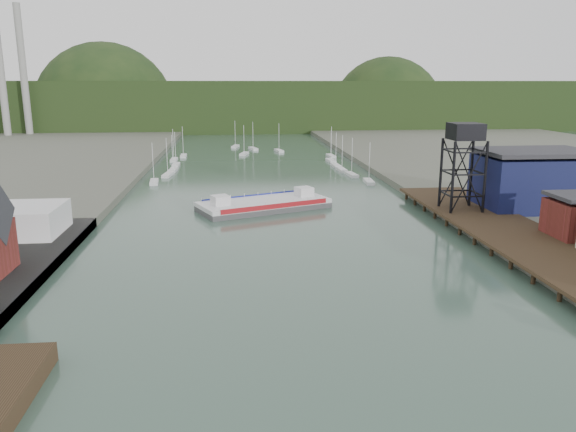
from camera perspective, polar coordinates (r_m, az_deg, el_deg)
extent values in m
plane|color=#2D463B|center=(48.74, 3.95, -17.95)|extent=(600.00, 600.00, 0.00)
cube|color=black|center=(99.51, 20.95, -1.10)|extent=(14.00, 70.00, 0.50)
cylinder|color=black|center=(97.26, 17.73, -1.84)|extent=(0.60, 0.60, 2.20)
cylinder|color=black|center=(102.58, 23.90, -1.59)|extent=(0.60, 0.60, 2.20)
cube|color=silver|center=(100.45, -26.95, -0.41)|extent=(18.00, 12.00, 4.50)
cylinder|color=black|center=(105.04, 16.41, 3.74)|extent=(0.50, 0.50, 13.00)
cylinder|color=black|center=(107.43, 19.39, 3.73)|extent=(0.50, 0.50, 13.00)
cylinder|color=black|center=(110.55, 15.27, 4.27)|extent=(0.50, 0.50, 13.00)
cylinder|color=black|center=(112.82, 18.12, 4.26)|extent=(0.50, 0.50, 13.00)
cube|color=black|center=(107.98, 17.60, 8.20)|extent=(5.50, 5.50, 3.00)
cube|color=black|center=(117.59, 23.62, 3.13)|extent=(20.00, 14.00, 10.00)
cube|color=#2D2D33|center=(116.80, 23.89, 5.98)|extent=(20.50, 14.50, 0.80)
cube|color=silver|center=(148.41, -13.45, 3.37)|extent=(2.67, 7.65, 0.90)
cube|color=silver|center=(159.29, -12.11, 4.11)|extent=(2.81, 7.67, 0.90)
cube|color=silver|center=(167.94, -11.59, 4.60)|extent=(2.35, 7.59, 0.90)
cube|color=silver|center=(177.71, -11.31, 5.09)|extent=(2.01, 7.50, 0.90)
cube|color=silver|center=(189.96, -11.51, 5.61)|extent=(2.00, 7.50, 0.90)
cube|color=silver|center=(199.46, -10.57, 6.01)|extent=(2.16, 7.54, 0.90)
cube|color=silver|center=(146.43, 8.21, 3.47)|extent=(2.53, 7.62, 0.90)
cube|color=silver|center=(156.99, 6.47, 4.19)|extent=(2.76, 7.67, 0.90)
cube|color=silver|center=(165.28, 5.50, 4.68)|extent=(2.22, 7.56, 0.90)
cube|color=silver|center=(173.98, 4.87, 5.13)|extent=(2.18, 7.54, 0.90)
cube|color=silver|center=(184.86, 4.37, 5.63)|extent=(2.46, 7.61, 0.90)
cube|color=silver|center=(196.56, 4.39, 6.09)|extent=(2.48, 7.61, 0.90)
cube|color=silver|center=(202.57, -4.48, 6.31)|extent=(3.78, 7.76, 0.90)
cube|color=silver|center=(211.18, -0.92, 6.64)|extent=(3.31, 7.74, 0.90)
cube|color=silver|center=(218.56, -3.56, 6.85)|extent=(3.76, 7.76, 0.90)
cube|color=silver|center=(226.37, -5.37, 7.04)|extent=(3.40, 7.74, 0.90)
cylinder|color=gray|center=(289.84, -27.16, 12.93)|extent=(3.20, 3.20, 60.00)
cylinder|color=gray|center=(291.82, -25.30, 13.11)|extent=(3.20, 3.20, 60.00)
cube|color=black|center=(341.32, -4.52, 11.16)|extent=(500.00, 120.00, 28.00)
sphere|color=black|center=(349.08, -17.95, 9.95)|extent=(80.00, 80.00, 80.00)
sphere|color=black|center=(364.72, 9.98, 10.20)|extent=(70.00, 70.00, 70.00)
cube|color=#464749|center=(114.84, -2.46, 0.94)|extent=(28.28, 19.79, 1.05)
cube|color=silver|center=(114.64, -2.46, 1.40)|extent=(28.28, 19.79, 0.84)
cube|color=#A51219|center=(109.95, -1.26, 1.00)|extent=(21.40, 9.03, 0.95)
cube|color=navy|center=(119.30, -3.58, 1.97)|extent=(21.40, 9.03, 0.95)
cube|color=silver|center=(110.69, -6.88, 1.55)|extent=(4.12, 4.12, 2.10)
cube|color=silver|center=(118.71, 1.64, 2.45)|extent=(4.12, 4.12, 2.10)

